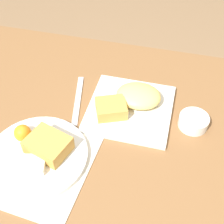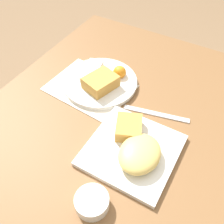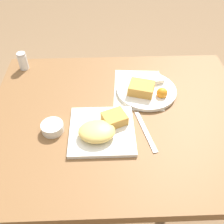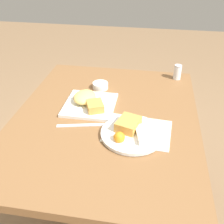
# 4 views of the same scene
# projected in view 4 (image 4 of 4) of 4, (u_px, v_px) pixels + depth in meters

# --- Properties ---
(ground_plane) EXTENTS (8.00, 8.00, 0.00)m
(ground_plane) POSITION_uv_depth(u_px,v_px,m) (107.00, 217.00, 1.56)
(ground_plane) COLOR #846647
(dining_table) EXTENTS (1.02, 0.81, 0.73)m
(dining_table) POSITION_uv_depth(u_px,v_px,m) (106.00, 132.00, 1.21)
(dining_table) COLOR brown
(dining_table) RESTS_ON ground_plane
(menu_card) EXTENTS (0.22, 0.28, 0.00)m
(menu_card) POSITION_uv_depth(u_px,v_px,m) (138.00, 131.00, 1.07)
(menu_card) COLOR beige
(menu_card) RESTS_ON dining_table
(plate_square_near) EXTENTS (0.23, 0.23, 0.06)m
(plate_square_near) POSITION_uv_depth(u_px,v_px,m) (89.00, 102.00, 1.22)
(plate_square_near) COLOR white
(plate_square_near) RESTS_ON dining_table
(plate_oval_far) EXTENTS (0.25, 0.25, 0.05)m
(plate_oval_far) POSITION_uv_depth(u_px,v_px,m) (131.00, 132.00, 1.03)
(plate_oval_far) COLOR white
(plate_oval_far) RESTS_ON menu_card
(sauce_ramekin) EXTENTS (0.08, 0.08, 0.03)m
(sauce_ramekin) POSITION_uv_depth(u_px,v_px,m) (100.00, 85.00, 1.36)
(sauce_ramekin) COLOR white
(sauce_ramekin) RESTS_ON dining_table
(salt_shaker) EXTENTS (0.04, 0.04, 0.08)m
(salt_shaker) POSITION_uv_depth(u_px,v_px,m) (177.00, 73.00, 1.45)
(salt_shaker) COLOR white
(salt_shaker) RESTS_ON dining_table
(butter_knife) EXTENTS (0.06, 0.20, 0.00)m
(butter_knife) POSITION_uv_depth(u_px,v_px,m) (81.00, 125.00, 1.10)
(butter_knife) COLOR silver
(butter_knife) RESTS_ON dining_table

